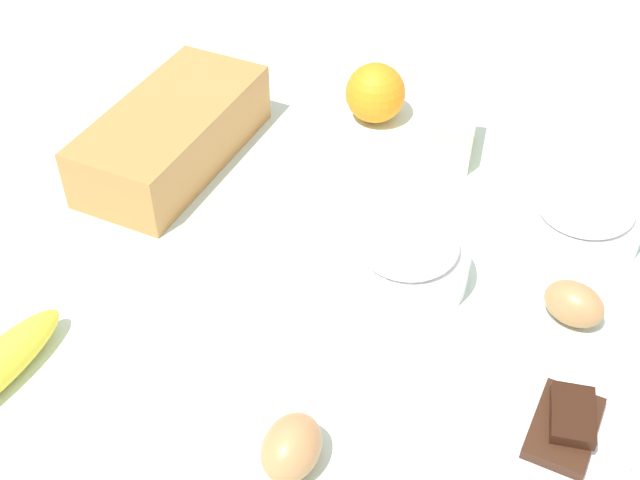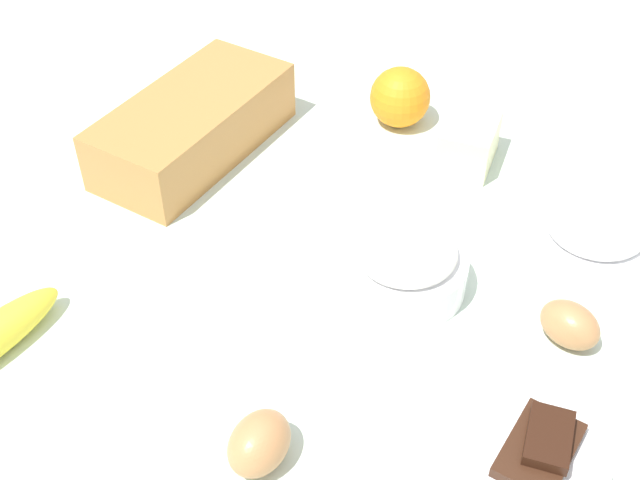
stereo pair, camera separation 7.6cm
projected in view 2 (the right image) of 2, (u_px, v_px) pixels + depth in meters
The scene contains 9 objects.
ground_plane at pixel (320, 273), 0.94m from camera, with size 2.40×2.40×0.02m, color silver.
loaf_pan at pixel (193, 124), 1.07m from camera, with size 0.28×0.14×0.08m.
flour_bowl at pixel (405, 264), 0.89m from camera, with size 0.14×0.14×0.07m.
sugar_bowl at pixel (594, 235), 0.93m from camera, with size 0.14×0.14×0.06m.
orange_fruit at pixel (400, 97), 1.12m from camera, with size 0.08×0.08×0.08m, color orange.
butter_block at pixel (469, 143), 1.06m from camera, with size 0.09×0.06×0.06m, color #F4EDB2.
egg_near_butter at pixel (259, 443), 0.73m from camera, with size 0.05×0.05×0.07m, color #BC7F4D.
egg_beside_bowl at pixel (570, 325), 0.84m from camera, with size 0.05×0.05×0.06m, color #B57A4A.
chocolate_plate at pixel (539, 453), 0.74m from camera, with size 0.13×0.13×0.03m.
Camera 2 is at (-0.58, -0.34, 0.65)m, focal length 46.81 mm.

